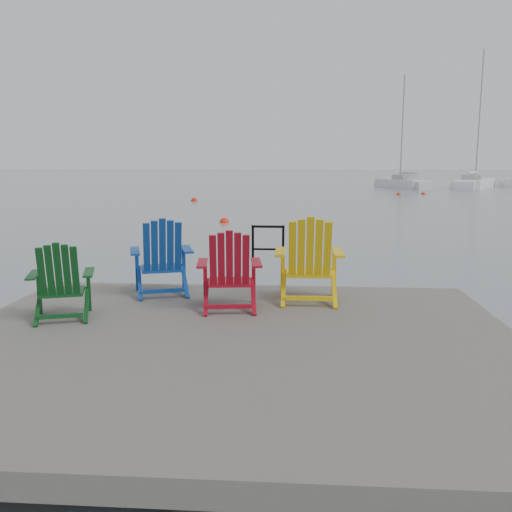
# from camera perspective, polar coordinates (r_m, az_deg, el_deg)

# --- Properties ---
(ground) EXTENTS (400.00, 400.00, 0.00)m
(ground) POSITION_cam_1_polar(r_m,az_deg,el_deg) (5.80, -2.53, -13.42)
(ground) COLOR slate
(ground) RESTS_ON ground
(dock) EXTENTS (6.00, 5.00, 1.40)m
(dock) POSITION_cam_1_polar(r_m,az_deg,el_deg) (5.68, -2.55, -10.19)
(dock) COLOR #312E2B
(dock) RESTS_ON ground
(handrail) EXTENTS (0.48, 0.04, 0.90)m
(handrail) POSITION_cam_1_polar(r_m,az_deg,el_deg) (7.86, 1.27, 0.66)
(handrail) COLOR black
(handrail) RESTS_ON dock
(chair_green) EXTENTS (0.85, 0.81, 0.90)m
(chair_green) POSITION_cam_1_polar(r_m,az_deg,el_deg) (6.60, -19.87, -2.45)
(chair_green) COLOR #0B3E15
(chair_green) RESTS_ON dock
(chair_blue) EXTENTS (0.98, 0.94, 1.05)m
(chair_blue) POSITION_cam_1_polar(r_m,az_deg,el_deg) (7.47, -9.89, -0.07)
(chair_blue) COLOR navy
(chair_blue) RESTS_ON dock
(chair_red) EXTENTS (0.85, 0.80, 0.99)m
(chair_red) POSITION_cam_1_polar(r_m,az_deg,el_deg) (6.60, -2.81, -1.49)
(chair_red) COLOR maroon
(chair_red) RESTS_ON dock
(chair_yellow) EXTENTS (0.88, 0.82, 1.11)m
(chair_yellow) POSITION_cam_1_polar(r_m,az_deg,el_deg) (6.99, 5.63, -0.39)
(chair_yellow) COLOR gold
(chair_yellow) RESTS_ON dock
(sailboat_near) EXTENTS (4.11, 7.80, 10.55)m
(sailboat_near) POSITION_cam_1_polar(r_m,az_deg,el_deg) (52.66, 15.11, 7.31)
(sailboat_near) COLOR silver
(sailboat_near) RESTS_ON ground
(sailboat_mid) EXTENTS (6.45, 9.51, 12.88)m
(sailboat_mid) POSITION_cam_1_polar(r_m,az_deg,el_deg) (55.32, 21.97, 7.05)
(sailboat_mid) COLOR white
(sailboat_mid) RESTS_ON ground
(buoy_a) EXTENTS (0.38, 0.38, 0.38)m
(buoy_a) POSITION_cam_1_polar(r_m,az_deg,el_deg) (21.22, -3.35, 3.56)
(buoy_a) COLOR red
(buoy_a) RESTS_ON ground
(buoy_b) EXTENTS (0.40, 0.40, 0.40)m
(buoy_b) POSITION_cam_1_polar(r_m,az_deg,el_deg) (33.58, -6.52, 5.78)
(buoy_b) COLOR red
(buoy_b) RESTS_ON ground
(buoy_c) EXTENTS (0.33, 0.33, 0.33)m
(buoy_c) POSITION_cam_1_polar(r_m,az_deg,el_deg) (42.25, 17.19, 6.22)
(buoy_c) COLOR red
(buoy_c) RESTS_ON ground
(buoy_d) EXTENTS (0.35, 0.35, 0.35)m
(buoy_d) POSITION_cam_1_polar(r_m,az_deg,el_deg) (41.09, 14.79, 6.24)
(buoy_d) COLOR #BF350B
(buoy_d) RESTS_ON ground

